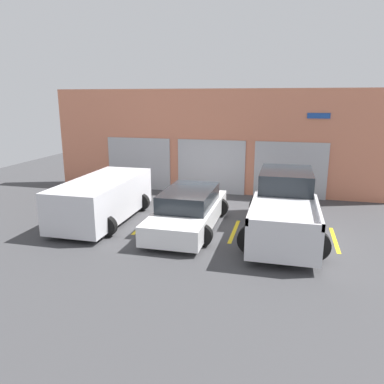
# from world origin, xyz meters

# --- Properties ---
(ground_plane) EXTENTS (28.00, 28.00, 0.00)m
(ground_plane) POSITION_xyz_m (0.00, 0.00, 0.00)
(ground_plane) COLOR #3D3D3F
(shophouse_building) EXTENTS (15.36, 0.68, 4.60)m
(shophouse_building) POSITION_xyz_m (-0.01, 3.29, 2.25)
(shophouse_building) COLOR #D17A5B
(shophouse_building) RESTS_ON ground
(pickup_truck) EXTENTS (2.47, 5.40, 1.82)m
(pickup_truck) POSITION_xyz_m (3.08, -1.51, 0.85)
(pickup_truck) COLOR silver
(pickup_truck) RESTS_ON ground
(sedan_white) EXTENTS (2.22, 4.75, 1.28)m
(sedan_white) POSITION_xyz_m (0.00, -1.78, 0.61)
(sedan_white) COLOR white
(sedan_white) RESTS_ON ground
(sedan_side) EXTENTS (2.31, 4.62, 1.49)m
(sedan_side) POSITION_xyz_m (-3.08, -1.81, 0.81)
(sedan_side) COLOR silver
(sedan_side) RESTS_ON ground
(parking_stripe_far_left) EXTENTS (0.12, 2.20, 0.01)m
(parking_stripe_far_left) POSITION_xyz_m (-4.62, -1.82, 0.00)
(parking_stripe_far_left) COLOR gold
(parking_stripe_far_left) RESTS_ON ground
(parking_stripe_left) EXTENTS (0.12, 2.20, 0.01)m
(parking_stripe_left) POSITION_xyz_m (-1.54, -1.82, 0.00)
(parking_stripe_left) COLOR gold
(parking_stripe_left) RESTS_ON ground
(parking_stripe_centre) EXTENTS (0.12, 2.20, 0.01)m
(parking_stripe_centre) POSITION_xyz_m (1.54, -1.82, 0.00)
(parking_stripe_centre) COLOR gold
(parking_stripe_centre) RESTS_ON ground
(parking_stripe_right) EXTENTS (0.12, 2.20, 0.01)m
(parking_stripe_right) POSITION_xyz_m (4.62, -1.82, 0.00)
(parking_stripe_right) COLOR gold
(parking_stripe_right) RESTS_ON ground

